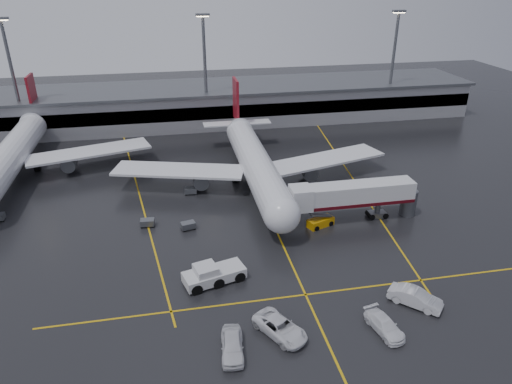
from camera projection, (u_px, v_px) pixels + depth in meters
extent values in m
plane|color=black|center=(266.00, 208.00, 74.01)|extent=(220.00, 220.00, 0.00)
cube|color=gold|center=(266.00, 208.00, 74.01)|extent=(0.25, 90.00, 0.02)
cube|color=gold|center=(305.00, 295.00, 54.58)|extent=(60.00, 0.25, 0.02)
cube|color=gold|center=(139.00, 192.00, 79.40)|extent=(9.99, 69.35, 0.02)
cube|color=gold|center=(350.00, 174.00, 85.93)|extent=(7.57, 69.64, 0.02)
cube|color=gray|center=(225.00, 104.00, 114.64)|extent=(120.00, 18.00, 8.00)
cube|color=black|center=(230.00, 112.00, 106.65)|extent=(120.00, 0.40, 3.00)
cube|color=#595B60|center=(225.00, 86.00, 112.76)|extent=(122.00, 19.00, 0.60)
cylinder|color=#595B60|center=(15.00, 83.00, 97.89)|extent=(0.70, 0.70, 25.00)
cube|color=#595B60|center=(0.00, 18.00, 92.34)|extent=(3.00, 1.20, 0.50)
cube|color=#FFE5B2|center=(0.00, 20.00, 92.47)|extent=(2.60, 0.90, 0.20)
cylinder|color=#595B60|center=(205.00, 75.00, 104.77)|extent=(0.70, 0.70, 25.00)
cube|color=#595B60|center=(203.00, 15.00, 99.21)|extent=(3.00, 1.20, 0.50)
cube|color=#FFE5B2|center=(203.00, 16.00, 99.35)|extent=(2.60, 0.90, 0.20)
cylinder|color=#595B60|center=(392.00, 67.00, 112.50)|extent=(0.70, 0.70, 25.00)
cube|color=#595B60|center=(399.00, 11.00, 106.95)|extent=(3.00, 1.20, 0.50)
cube|color=#FFE5B2|center=(399.00, 12.00, 107.08)|extent=(2.60, 0.90, 0.20)
cylinder|color=silver|center=(256.00, 165.00, 79.24)|extent=(5.20, 36.00, 5.20)
sphere|color=silver|center=(282.00, 215.00, 63.35)|extent=(5.20, 5.20, 5.20)
cone|color=silver|center=(237.00, 124.00, 97.51)|extent=(4.94, 8.00, 4.94)
cube|color=maroon|center=(236.00, 100.00, 96.26)|extent=(0.50, 5.50, 8.50)
cube|color=silver|center=(237.00, 123.00, 97.43)|extent=(14.00, 3.00, 0.25)
cube|color=silver|center=(179.00, 170.00, 79.12)|extent=(22.80, 11.83, 0.40)
cube|color=silver|center=(325.00, 159.00, 83.59)|extent=(22.80, 11.83, 0.40)
cylinder|color=#595B60|center=(200.00, 179.00, 79.45)|extent=(2.60, 4.50, 2.60)
cylinder|color=#595B60|center=(308.00, 170.00, 82.72)|extent=(2.60, 4.50, 2.60)
cylinder|color=#595B60|center=(276.00, 224.00, 67.39)|extent=(0.56, 0.56, 2.00)
cylinder|color=#595B60|center=(235.00, 176.00, 82.73)|extent=(0.56, 0.56, 2.00)
cylinder|color=#595B60|center=(271.00, 174.00, 83.84)|extent=(0.56, 0.56, 2.00)
cylinder|color=black|center=(276.00, 228.00, 67.63)|extent=(0.40, 1.10, 1.10)
cylinder|color=black|center=(235.00, 179.00, 82.93)|extent=(1.00, 1.40, 1.40)
cylinder|color=black|center=(271.00, 176.00, 84.03)|extent=(1.00, 1.40, 1.40)
cylinder|color=silver|center=(10.00, 157.00, 82.61)|extent=(5.20, 36.00, 5.20)
cone|color=silver|center=(36.00, 119.00, 100.89)|extent=(4.94, 8.00, 4.94)
cube|color=maroon|center=(33.00, 95.00, 99.63)|extent=(0.50, 5.50, 8.50)
cube|color=silver|center=(36.00, 118.00, 100.80)|extent=(14.00, 3.00, 0.25)
cube|color=silver|center=(89.00, 152.00, 86.96)|extent=(22.80, 11.83, 0.40)
cylinder|color=#595B60|center=(70.00, 162.00, 86.09)|extent=(2.60, 4.50, 2.60)
cylinder|color=#595B60|center=(0.00, 168.00, 86.11)|extent=(0.56, 0.56, 2.00)
cylinder|color=#595B60|center=(37.00, 165.00, 87.21)|extent=(0.56, 0.56, 2.00)
cylinder|color=black|center=(1.00, 170.00, 86.30)|extent=(1.00, 1.40, 1.40)
cylinder|color=black|center=(38.00, 168.00, 87.40)|extent=(1.00, 1.40, 1.40)
cube|color=silver|center=(354.00, 193.00, 68.85)|extent=(18.00, 3.20, 3.00)
cube|color=#49070E|center=(354.00, 201.00, 69.42)|extent=(18.00, 3.30, 0.50)
cube|color=silver|center=(301.00, 198.00, 67.44)|extent=(3.00, 3.40, 3.30)
cylinder|color=#595B60|center=(378.00, 208.00, 70.81)|extent=(0.80, 0.80, 3.00)
cube|color=#595B60|center=(377.00, 214.00, 71.27)|extent=(2.60, 1.60, 0.90)
cylinder|color=#595B60|center=(408.00, 202.00, 71.45)|extent=(2.40, 2.40, 4.00)
cylinder|color=black|center=(370.00, 215.00, 71.08)|extent=(0.90, 1.80, 0.90)
cylinder|color=black|center=(383.00, 214.00, 71.46)|extent=(0.90, 1.80, 0.90)
cube|color=silver|center=(214.00, 275.00, 56.49)|extent=(7.94, 4.83, 1.27)
cube|color=silver|center=(206.00, 270.00, 55.60)|extent=(3.13, 3.13, 1.06)
cube|color=black|center=(206.00, 270.00, 55.60)|extent=(2.81, 2.81, 0.95)
cylinder|color=black|center=(193.00, 284.00, 55.55)|extent=(2.17, 3.43, 1.38)
cylinder|color=black|center=(214.00, 277.00, 56.65)|extent=(2.17, 3.43, 1.38)
cylinder|color=black|center=(235.00, 271.00, 57.76)|extent=(2.17, 3.43, 1.38)
cube|color=orange|center=(320.00, 222.00, 68.77)|extent=(4.37, 3.03, 1.23)
cube|color=#595B60|center=(321.00, 215.00, 68.26)|extent=(3.99, 2.35, 1.41)
cylinder|color=black|center=(313.00, 226.00, 68.24)|extent=(1.42, 2.06, 0.78)
cylinder|color=black|center=(327.00, 221.00, 69.54)|extent=(1.42, 2.06, 0.78)
imported|color=white|center=(280.00, 328.00, 48.40)|extent=(5.70, 6.89, 1.75)
imported|color=white|center=(384.00, 325.00, 48.87)|extent=(3.22, 5.65, 1.54)
imported|color=silver|center=(415.00, 298.00, 52.58)|extent=(5.70, 5.61, 1.95)
imported|color=silver|center=(232.00, 345.00, 46.06)|extent=(2.76, 5.64, 1.85)
cube|color=#595B60|center=(188.00, 225.00, 67.89)|extent=(2.25, 1.73, 0.90)
cylinder|color=black|center=(184.00, 231.00, 67.38)|extent=(0.40, 0.20, 0.40)
cylinder|color=black|center=(195.00, 228.00, 67.98)|extent=(0.40, 0.20, 0.40)
cylinder|color=black|center=(182.00, 228.00, 68.20)|extent=(0.40, 0.20, 0.40)
cylinder|color=black|center=(192.00, 225.00, 68.80)|extent=(0.40, 0.20, 0.40)
cube|color=#595B60|center=(147.00, 222.00, 68.67)|extent=(2.09, 1.45, 0.90)
cylinder|color=black|center=(142.00, 227.00, 68.35)|extent=(0.40, 0.20, 0.40)
cylinder|color=black|center=(153.00, 226.00, 68.52)|extent=(0.40, 0.20, 0.40)
cylinder|color=black|center=(143.00, 224.00, 69.24)|extent=(0.40, 0.20, 0.40)
cylinder|color=black|center=(154.00, 223.00, 69.41)|extent=(0.40, 0.20, 0.40)
cube|color=#595B60|center=(191.00, 190.00, 78.39)|extent=(2.11, 1.48, 0.90)
cylinder|color=black|center=(186.00, 194.00, 78.08)|extent=(0.40, 0.20, 0.40)
cylinder|color=black|center=(196.00, 194.00, 78.22)|extent=(0.40, 0.20, 0.40)
cylinder|color=black|center=(186.00, 192.00, 78.97)|extent=(0.40, 0.20, 0.40)
cylinder|color=black|center=(196.00, 191.00, 79.12)|extent=(0.40, 0.20, 0.40)
cylinder|color=black|center=(3.00, 221.00, 70.07)|extent=(0.40, 0.20, 0.40)
cylinder|color=black|center=(5.00, 217.00, 70.96)|extent=(0.40, 0.20, 0.40)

